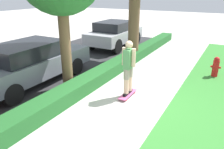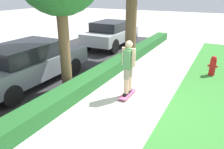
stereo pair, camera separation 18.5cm
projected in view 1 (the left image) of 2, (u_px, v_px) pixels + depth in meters
name	position (u px, v px, depth m)	size (l,w,h in m)	color
ground_plane	(127.00, 105.00, 6.05)	(60.00, 60.00, 0.00)	#BCB7AD
street_asphalt	(24.00, 77.00, 7.99)	(18.39, 5.00, 0.01)	#2D2D30
hedge_row	(81.00, 86.00, 6.72)	(18.39, 0.60, 0.42)	#236028
skateboard	(128.00, 94.00, 6.54)	(0.84, 0.24, 0.08)	#DB5B93
skater_person	(128.00, 67.00, 6.22)	(0.49, 0.41, 1.61)	black
parked_car_middle	(30.00, 62.00, 7.29)	(4.46, 1.78, 1.40)	slate
parked_car_rear	(115.00, 33.00, 12.00)	(3.83, 1.78, 1.42)	#B7B7BC
fire_hydrant	(216.00, 67.00, 7.95)	(0.22, 0.35, 0.75)	red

